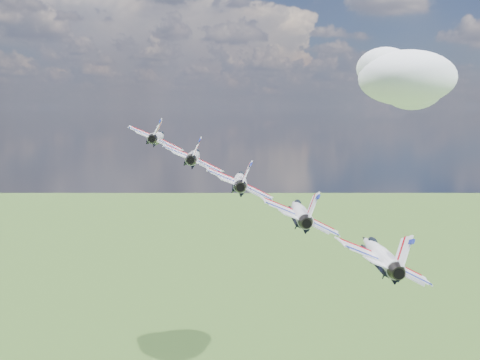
# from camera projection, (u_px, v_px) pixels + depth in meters

# --- Properties ---
(cloud_far) EXTENTS (59.92, 47.08, 23.54)m
(cloud_far) POSITION_uv_depth(u_px,v_px,m) (387.00, 78.00, 238.53)
(cloud_far) COLOR white
(jet_0) EXTENTS (11.98, 15.31, 7.89)m
(jet_0) POSITION_uv_depth(u_px,v_px,m) (158.00, 137.00, 93.69)
(jet_0) COLOR silver
(jet_1) EXTENTS (11.98, 15.31, 7.89)m
(jet_1) POSITION_uv_depth(u_px,v_px,m) (194.00, 156.00, 84.14)
(jet_1) COLOR white
(jet_2) EXTENTS (11.98, 15.31, 7.89)m
(jet_2) POSITION_uv_depth(u_px,v_px,m) (240.00, 180.00, 74.59)
(jet_2) COLOR silver
(jet_3) EXTENTS (11.98, 15.31, 7.89)m
(jet_3) POSITION_uv_depth(u_px,v_px,m) (299.00, 211.00, 65.04)
(jet_3) COLOR white
(jet_4) EXTENTS (11.98, 15.31, 7.89)m
(jet_4) POSITION_uv_depth(u_px,v_px,m) (379.00, 253.00, 55.50)
(jet_4) COLOR white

